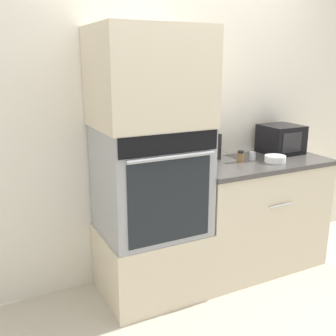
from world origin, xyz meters
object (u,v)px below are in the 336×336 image
Objects in this scene: wall_oven at (151,180)px; microwave at (281,139)px; condiment_jar_far at (241,156)px; knife_block at (210,146)px; condiment_jar_mid at (252,156)px; condiment_jar_near at (211,160)px; bowl at (275,159)px.

microwave is (1.25, 0.11, 0.16)m from wall_oven.
wall_oven is 8.31× the size of condiment_jar_far.
wall_oven is 0.66m from knife_block.
condiment_jar_near is at bearing 173.60° from condiment_jar_mid.
wall_oven is 1.01m from bowl.
wall_oven is at bearing -174.50° from condiment_jar_near.
bowl is at bearing -27.48° from condiment_jar_far.
microwave reaches higher than condiment_jar_far.
microwave is 1.24× the size of knife_block.
condiment_jar_far is at bearing 0.68° from wall_oven.
condiment_jar_mid is at bearing 133.91° from bowl.
wall_oven is 2.97× the size of knife_block.
bowl is at bearing -46.09° from condiment_jar_mid.
knife_block is 0.26m from condiment_jar_far.
wall_oven reaches higher than condiment_jar_mid.
condiment_jar_mid is at bearing 0.68° from wall_oven.
knife_block is at bearing 18.28° from wall_oven.
wall_oven is 2.40× the size of microwave.
condiment_jar_far is at bearing -168.69° from microwave.
knife_block is 0.34m from condiment_jar_mid.
condiment_jar_near is (0.53, 0.05, 0.07)m from wall_oven.
knife_block is at bearing 171.53° from microwave.
knife_block reaches higher than condiment_jar_near.
wall_oven reaches higher than bowl.
condiment_jar_near is 0.92× the size of condiment_jar_mid.
condiment_jar_mid reaches higher than condiment_jar_near.
microwave reaches higher than bowl.
knife_block is 1.56× the size of bowl.
condiment_jar_far is (0.24, -0.04, 0.01)m from condiment_jar_near.
wall_oven reaches higher than knife_block.
bowl is (1.00, -0.11, 0.06)m from wall_oven.
bowl is (0.39, -0.32, -0.08)m from knife_block.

